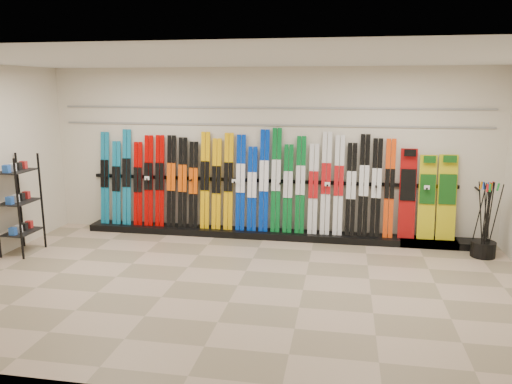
# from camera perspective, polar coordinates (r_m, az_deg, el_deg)

# --- Properties ---
(floor) EXTENTS (8.00, 8.00, 0.00)m
(floor) POSITION_cam_1_polar(r_m,az_deg,el_deg) (6.93, -2.08, -10.61)
(floor) COLOR gray
(floor) RESTS_ON ground
(back_wall) EXTENTS (8.00, 0.00, 8.00)m
(back_wall) POSITION_cam_1_polar(r_m,az_deg,el_deg) (8.94, 1.24, 4.48)
(back_wall) COLOR beige
(back_wall) RESTS_ON floor
(ceiling) EXTENTS (8.00, 8.00, 0.00)m
(ceiling) POSITION_cam_1_polar(r_m,az_deg,el_deg) (6.41, -2.29, 15.00)
(ceiling) COLOR silver
(ceiling) RESTS_ON back_wall
(ski_rack_base) EXTENTS (8.00, 0.40, 0.12)m
(ski_rack_base) POSITION_cam_1_polar(r_m,az_deg,el_deg) (8.99, 2.40, -4.87)
(ski_rack_base) COLOR black
(ski_rack_base) RESTS_ON floor
(skis) EXTENTS (5.37, 0.24, 1.84)m
(skis) POSITION_cam_1_polar(r_m,az_deg,el_deg) (8.94, -1.72, 0.96)
(skis) COLOR #106F96
(skis) RESTS_ON ski_rack_base
(snowboards) EXTENTS (0.93, 0.24, 1.52)m
(snowboards) POSITION_cam_1_polar(r_m,az_deg,el_deg) (8.91, 18.99, -0.45)
(snowboards) COLOR #990C0C
(snowboards) RESTS_ON ski_rack_base
(accessory_rack) EXTENTS (0.40, 0.60, 1.60)m
(accessory_rack) POSITION_cam_1_polar(r_m,az_deg,el_deg) (8.87, -25.43, -1.33)
(accessory_rack) COLOR black
(accessory_rack) RESTS_ON floor
(pole_bin) EXTENTS (0.38, 0.38, 0.25)m
(pole_bin) POSITION_cam_1_polar(r_m,az_deg,el_deg) (8.77, 24.52, -5.96)
(pole_bin) COLOR black
(pole_bin) RESTS_ON floor
(ski_poles) EXTENTS (0.38, 0.34, 1.18)m
(ski_poles) POSITION_cam_1_polar(r_m,az_deg,el_deg) (8.66, 24.82, -2.86)
(ski_poles) COLOR black
(ski_poles) RESTS_ON pole_bin
(slatwall_rail_0) EXTENTS (7.60, 0.02, 0.03)m
(slatwall_rail_0) POSITION_cam_1_polar(r_m,az_deg,el_deg) (8.87, 1.23, 7.67)
(slatwall_rail_0) COLOR gray
(slatwall_rail_0) RESTS_ON back_wall
(slatwall_rail_1) EXTENTS (7.60, 0.02, 0.03)m
(slatwall_rail_1) POSITION_cam_1_polar(r_m,az_deg,el_deg) (8.85, 1.24, 9.61)
(slatwall_rail_1) COLOR gray
(slatwall_rail_1) RESTS_ON back_wall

